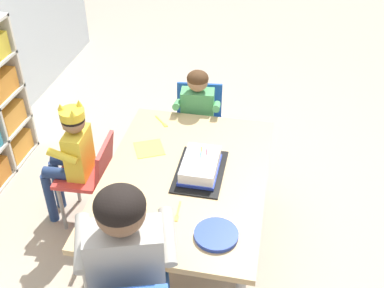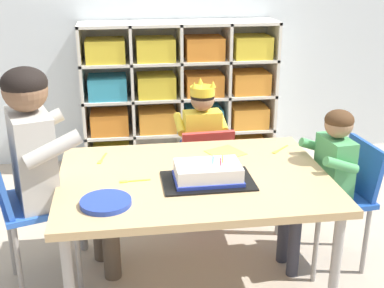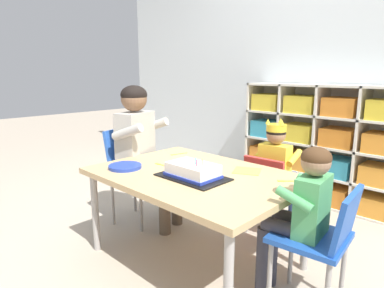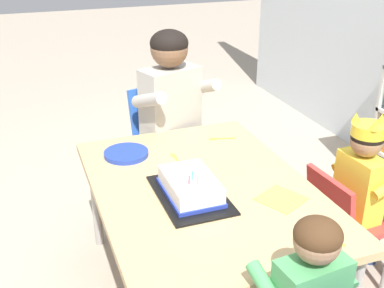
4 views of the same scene
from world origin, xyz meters
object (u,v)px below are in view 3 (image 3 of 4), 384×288
(paper_plate_stack, at_px, (125,167))
(fork_at_table_front_edge, at_px, (162,165))
(activity_table, at_px, (195,180))
(adult_helper_seated, at_px, (142,140))
(child_with_crown, at_px, (277,162))
(fork_near_cake_tray, at_px, (178,154))
(classroom_chair_blue, at_px, (270,186))
(guest_at_table_side, at_px, (302,206))
(classroom_chair_adult_side, at_px, (131,165))
(classroom_chair_guest_side, at_px, (321,237))
(birthday_cake_on_tray, at_px, (193,172))
(fork_by_napkin, at_px, (289,181))

(paper_plate_stack, bearing_deg, fork_at_table_front_edge, 61.09)
(activity_table, bearing_deg, adult_helper_seated, 170.64)
(child_with_crown, distance_m, fork_near_cake_tray, 0.72)
(classroom_chair_blue, height_order, guest_at_table_side, guest_at_table_side)
(classroom_chair_adult_side, height_order, guest_at_table_side, guest_at_table_side)
(classroom_chair_guest_side, relative_size, birthday_cake_on_tray, 1.62)
(adult_helper_seated, xyz_separation_m, classroom_chair_guest_side, (1.38, -0.04, -0.26))
(fork_by_napkin, bearing_deg, fork_at_table_front_edge, 156.95)
(activity_table, bearing_deg, classroom_chair_adult_side, 174.64)
(classroom_chair_adult_side, distance_m, fork_at_table_front_edge, 0.50)
(fork_by_napkin, bearing_deg, guest_at_table_side, -90.64)
(activity_table, distance_m, fork_at_table_front_edge, 0.28)
(adult_helper_seated, height_order, guest_at_table_side, adult_helper_seated)
(adult_helper_seated, xyz_separation_m, birthday_cake_on_tray, (0.69, -0.18, -0.06))
(guest_at_table_side, bearing_deg, fork_at_table_front_edge, -90.62)
(activity_table, bearing_deg, classroom_chair_blue, 76.07)
(activity_table, relative_size, fork_at_table_front_edge, 8.86)
(classroom_chair_adult_side, relative_size, fork_at_table_front_edge, 5.36)
(child_with_crown, distance_m, birthday_cake_on_tray, 0.79)
(fork_near_cake_tray, bearing_deg, birthday_cake_on_tray, -110.88)
(fork_near_cake_tray, bearing_deg, classroom_chair_blue, -43.52)
(classroom_chair_adult_side, xyz_separation_m, fork_by_napkin, (1.23, 0.17, 0.11))
(activity_table, relative_size, adult_helper_seated, 1.14)
(activity_table, bearing_deg, guest_at_table_side, 5.21)
(classroom_chair_blue, distance_m, fork_by_napkin, 0.52)
(adult_helper_seated, xyz_separation_m, guest_at_table_side, (1.28, -0.05, -0.13))
(classroom_chair_adult_side, distance_m, paper_plate_stack, 0.49)
(classroom_chair_blue, bearing_deg, paper_plate_stack, 54.15)
(paper_plate_stack, bearing_deg, classroom_chair_guest_side, 14.72)
(adult_helper_seated, bearing_deg, classroom_chair_guest_side, -109.05)
(birthday_cake_on_tray, distance_m, fork_at_table_front_edge, 0.33)
(child_with_crown, height_order, classroom_chair_guest_side, child_with_crown)
(child_with_crown, relative_size, classroom_chair_guest_side, 1.30)
(activity_table, relative_size, classroom_chair_adult_side, 1.65)
(adult_helper_seated, relative_size, fork_at_table_front_edge, 7.79)
(classroom_chair_guest_side, xyz_separation_m, birthday_cake_on_tray, (-0.69, -0.14, 0.20))
(classroom_chair_blue, bearing_deg, fork_near_cake_tray, 29.17)
(activity_table, distance_m, child_with_crown, 0.72)
(fork_near_cake_tray, bearing_deg, fork_by_napkin, -76.15)
(classroom_chair_blue, height_order, fork_by_napkin, classroom_chair_blue)
(classroom_chair_blue, distance_m, classroom_chair_guest_side, 0.80)
(classroom_chair_guest_side, bearing_deg, classroom_chair_adult_side, -95.80)
(classroom_chair_blue, height_order, classroom_chair_adult_side, classroom_chair_adult_side)
(child_with_crown, height_order, guest_at_table_side, child_with_crown)
(guest_at_table_side, bearing_deg, fork_by_napkin, -143.58)
(birthday_cake_on_tray, height_order, fork_near_cake_tray, birthday_cake_on_tray)
(classroom_chair_guest_side, height_order, fork_at_table_front_edge, classroom_chair_guest_side)
(classroom_chair_adult_side, bearing_deg, paper_plate_stack, -146.70)
(classroom_chair_adult_side, bearing_deg, birthday_cake_on_tray, -117.67)
(classroom_chair_blue, height_order, classroom_chair_guest_side, classroom_chair_guest_side)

